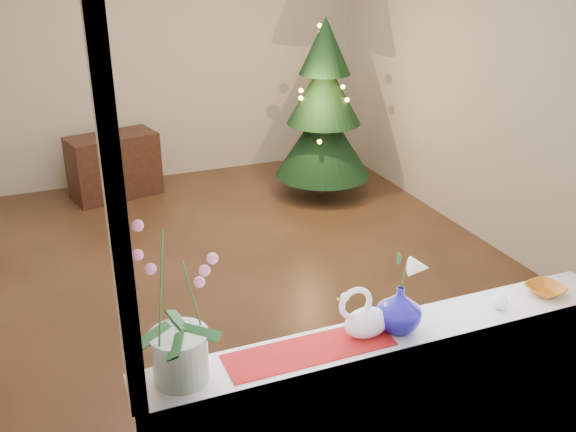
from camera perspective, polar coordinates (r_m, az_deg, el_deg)
name	(u,v)px	position (r m, az deg, el deg)	size (l,w,h in m)	color
ground	(232,274)	(5.13, -5.03, -5.14)	(5.00, 5.00, 0.00)	#382316
wall_back	(155,53)	(7.03, -11.71, 13.97)	(4.50, 0.10, 2.70)	beige
wall_front	(417,253)	(2.48, 11.39, -3.20)	(4.50, 0.10, 2.70)	beige
wall_right	(485,82)	(5.69, 17.08, 11.30)	(0.10, 5.00, 2.70)	beige
windowsill	(392,335)	(2.80, 9.21, -10.38)	(2.20, 0.26, 0.04)	white
window_frame	(420,162)	(2.37, 11.66, 4.69)	(2.22, 0.06, 1.60)	white
runner	(310,350)	(2.63, 1.96, -11.81)	(0.70, 0.20, 0.01)	maroon
orchid_pot	(176,303)	(2.34, -9.93, -7.60)	(0.23, 0.23, 0.66)	white
swan	(367,312)	(2.68, 7.05, -8.47)	(0.27, 0.12, 0.23)	white
blue_vase	(399,306)	(2.74, 9.88, -7.86)	(0.22, 0.22, 0.23)	#0D096B
lily	(403,262)	(2.64, 10.18, -4.08)	(0.13, 0.07, 0.17)	silver
paperweight	(500,302)	(3.03, 18.31, -7.26)	(0.07, 0.07, 0.07)	white
amber_dish	(545,290)	(3.24, 21.90, -6.15)	(0.15, 0.15, 0.04)	#AA5B10
xmas_tree	(324,109)	(6.47, 3.20, 9.46)	(0.97, 0.97, 1.78)	black
side_table	(114,166)	(6.78, -15.20, 4.32)	(0.86, 0.43, 0.65)	black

